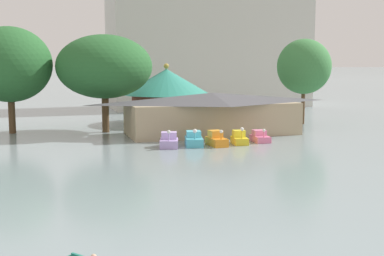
{
  "coord_description": "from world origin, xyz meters",
  "views": [
    {
      "loc": [
        -5.13,
        -15.02,
        7.87
      ],
      "look_at": [
        5.74,
        20.67,
        3.01
      ],
      "focal_mm": 46.7,
      "sensor_mm": 36.0,
      "label": 1
    }
  ],
  "objects_px": {
    "pedal_boat_pink": "(260,137)",
    "shoreline_tree_right": "(304,67)",
    "pedal_boat_yellow": "(239,138)",
    "shoreline_tree_tall_left": "(10,65)",
    "pedal_boat_cyan": "(194,140)",
    "boathouse": "(212,113)",
    "green_roof_pavilion": "(166,93)",
    "pedal_boat_orange": "(216,140)",
    "shoreline_tree_mid": "(104,67)",
    "background_building_block": "(208,45)",
    "pedal_boat_lavender": "(169,141)"
  },
  "relations": [
    {
      "from": "green_roof_pavilion",
      "to": "boathouse",
      "type": "bearing_deg",
      "value": -77.71
    },
    {
      "from": "green_roof_pavilion",
      "to": "background_building_block",
      "type": "relative_size",
      "value": 0.32
    },
    {
      "from": "pedal_boat_orange",
      "to": "green_roof_pavilion",
      "type": "xyz_separation_m",
      "value": [
        -0.21,
        18.82,
        3.42
      ]
    },
    {
      "from": "pedal_boat_pink",
      "to": "shoreline_tree_right",
      "type": "distance_m",
      "value": 18.0
    },
    {
      "from": "pedal_boat_lavender",
      "to": "background_building_block",
      "type": "distance_m",
      "value": 46.5
    },
    {
      "from": "green_roof_pavilion",
      "to": "background_building_block",
      "type": "xyz_separation_m",
      "value": [
        13.68,
        23.22,
        7.08
      ]
    },
    {
      "from": "pedal_boat_orange",
      "to": "pedal_boat_pink",
      "type": "xyz_separation_m",
      "value": [
        5.05,
        1.06,
        -0.12
      ]
    },
    {
      "from": "green_roof_pavilion",
      "to": "shoreline_tree_tall_left",
      "type": "distance_m",
      "value": 19.7
    },
    {
      "from": "pedal_boat_pink",
      "to": "shoreline_tree_right",
      "type": "relative_size",
      "value": 0.23
    },
    {
      "from": "pedal_boat_cyan",
      "to": "background_building_block",
      "type": "height_order",
      "value": "background_building_block"
    },
    {
      "from": "boathouse",
      "to": "green_roof_pavilion",
      "type": "distance_m",
      "value": 11.48
    },
    {
      "from": "pedal_boat_pink",
      "to": "pedal_boat_lavender",
      "type": "bearing_deg",
      "value": -82.7
    },
    {
      "from": "pedal_boat_yellow",
      "to": "boathouse",
      "type": "xyz_separation_m",
      "value": [
        -0.3,
        7.37,
        1.86
      ]
    },
    {
      "from": "green_roof_pavilion",
      "to": "shoreline_tree_right",
      "type": "xyz_separation_m",
      "value": [
        16.78,
        -5.81,
        3.43
      ]
    },
    {
      "from": "shoreline_tree_tall_left",
      "to": "shoreline_tree_right",
      "type": "bearing_deg",
      "value": -3.1
    },
    {
      "from": "pedal_boat_cyan",
      "to": "boathouse",
      "type": "height_order",
      "value": "boathouse"
    },
    {
      "from": "pedal_boat_cyan",
      "to": "pedal_boat_orange",
      "type": "xyz_separation_m",
      "value": [
        2.06,
        -0.66,
        0.01
      ]
    },
    {
      "from": "green_roof_pavilion",
      "to": "shoreline_tree_tall_left",
      "type": "bearing_deg",
      "value": -168.46
    },
    {
      "from": "pedal_boat_lavender",
      "to": "pedal_boat_cyan",
      "type": "relative_size",
      "value": 0.88
    },
    {
      "from": "pedal_boat_pink",
      "to": "green_roof_pavilion",
      "type": "relative_size",
      "value": 0.22
    },
    {
      "from": "background_building_block",
      "to": "pedal_boat_cyan",
      "type": "bearing_deg",
      "value": -110.58
    },
    {
      "from": "pedal_boat_pink",
      "to": "background_building_block",
      "type": "xyz_separation_m",
      "value": [
        8.42,
        40.98,
        10.62
      ]
    },
    {
      "from": "pedal_boat_pink",
      "to": "shoreline_tree_right",
      "type": "xyz_separation_m",
      "value": [
        11.52,
        11.95,
        6.97
      ]
    },
    {
      "from": "pedal_boat_cyan",
      "to": "pedal_boat_pink",
      "type": "bearing_deg",
      "value": 106.01
    },
    {
      "from": "shoreline_tree_mid",
      "to": "shoreline_tree_tall_left",
      "type": "bearing_deg",
      "value": 167.78
    },
    {
      "from": "pedal_boat_yellow",
      "to": "shoreline_tree_right",
      "type": "height_order",
      "value": "shoreline_tree_right"
    },
    {
      "from": "pedal_boat_cyan",
      "to": "pedal_boat_pink",
      "type": "distance_m",
      "value": 7.12
    },
    {
      "from": "pedal_boat_lavender",
      "to": "green_roof_pavilion",
      "type": "distance_m",
      "value": 19.15
    },
    {
      "from": "pedal_boat_lavender",
      "to": "shoreline_tree_right",
      "type": "relative_size",
      "value": 0.26
    },
    {
      "from": "pedal_boat_yellow",
      "to": "pedal_boat_cyan",
      "type": "bearing_deg",
      "value": -85.46
    },
    {
      "from": "shoreline_tree_mid",
      "to": "background_building_block",
      "type": "height_order",
      "value": "background_building_block"
    },
    {
      "from": "background_building_block",
      "to": "pedal_boat_pink",
      "type": "bearing_deg",
      "value": -101.62
    },
    {
      "from": "pedal_boat_yellow",
      "to": "green_roof_pavilion",
      "type": "xyz_separation_m",
      "value": [
        -2.72,
        18.48,
        3.46
      ]
    },
    {
      "from": "pedal_boat_cyan",
      "to": "pedal_boat_pink",
      "type": "relative_size",
      "value": 1.28
    },
    {
      "from": "pedal_boat_cyan",
      "to": "shoreline_tree_mid",
      "type": "relative_size",
      "value": 0.29
    },
    {
      "from": "pedal_boat_pink",
      "to": "shoreline_tree_right",
      "type": "bearing_deg",
      "value": 139.99
    },
    {
      "from": "pedal_boat_orange",
      "to": "pedal_boat_yellow",
      "type": "xyz_separation_m",
      "value": [
        2.51,
        0.34,
        -0.04
      ]
    },
    {
      "from": "pedal_boat_cyan",
      "to": "pedal_boat_yellow",
      "type": "bearing_deg",
      "value": 98.82
    },
    {
      "from": "pedal_boat_lavender",
      "to": "pedal_boat_orange",
      "type": "height_order",
      "value": "pedal_boat_lavender"
    },
    {
      "from": "pedal_boat_lavender",
      "to": "boathouse",
      "type": "xyz_separation_m",
      "value": [
        6.78,
        7.22,
        1.84
      ]
    },
    {
      "from": "shoreline_tree_right",
      "to": "background_building_block",
      "type": "relative_size",
      "value": 0.3
    },
    {
      "from": "background_building_block",
      "to": "green_roof_pavilion",
      "type": "bearing_deg",
      "value": -120.51
    },
    {
      "from": "shoreline_tree_mid",
      "to": "background_building_block",
      "type": "xyz_separation_m",
      "value": [
        22.42,
        29.3,
        3.62
      ]
    },
    {
      "from": "pedal_boat_lavender",
      "to": "boathouse",
      "type": "bearing_deg",
      "value": 152.04
    },
    {
      "from": "pedal_boat_cyan",
      "to": "pedal_boat_orange",
      "type": "relative_size",
      "value": 1.2
    },
    {
      "from": "pedal_boat_cyan",
      "to": "green_roof_pavilion",
      "type": "bearing_deg",
      "value": -173.01
    },
    {
      "from": "pedal_boat_yellow",
      "to": "shoreline_tree_right",
      "type": "distance_m",
      "value": 20.14
    },
    {
      "from": "pedal_boat_pink",
      "to": "shoreline_tree_tall_left",
      "type": "height_order",
      "value": "shoreline_tree_tall_left"
    },
    {
      "from": "pedal_boat_lavender",
      "to": "pedal_boat_yellow",
      "type": "relative_size",
      "value": 1.14
    },
    {
      "from": "pedal_boat_cyan",
      "to": "boathouse",
      "type": "relative_size",
      "value": 0.16
    }
  ]
}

